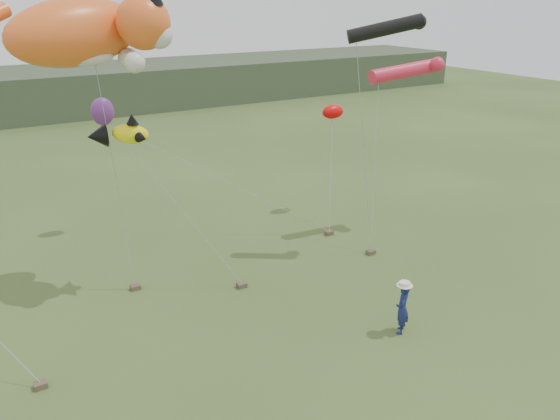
{
  "coord_description": "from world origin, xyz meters",
  "views": [
    {
      "loc": [
        -10.13,
        -11.81,
        10.43
      ],
      "look_at": [
        -1.29,
        3.0,
        3.68
      ],
      "focal_mm": 35.0,
      "sensor_mm": 36.0,
      "label": 1
    }
  ],
  "objects": [
    {
      "name": "ground",
      "position": [
        0.0,
        0.0,
        0.0
      ],
      "size": [
        120.0,
        120.0,
        0.0
      ],
      "primitive_type": "plane",
      "color": "#385123",
      "rests_on": "ground"
    },
    {
      "name": "tube_kites",
      "position": [
        6.4,
        5.85,
        8.21
      ],
      "size": [
        5.6,
        2.83,
        2.96
      ],
      "color": "black",
      "rests_on": "ground"
    },
    {
      "name": "headland",
      "position": [
        -3.11,
        44.69,
        1.92
      ],
      "size": [
        90.0,
        13.0,
        4.0
      ],
      "color": "#2D3D28",
      "rests_on": "ground"
    },
    {
      "name": "fish_kite",
      "position": [
        -5.39,
        7.16,
        5.97
      ],
      "size": [
        2.17,
        1.44,
        1.15
      ],
      "color": "#FFF20E",
      "rests_on": "ground"
    },
    {
      "name": "cat_kite",
      "position": [
        -5.81,
        7.58,
        9.38
      ],
      "size": [
        6.39,
        3.71,
        2.77
      ],
      "color": "orange",
      "rests_on": "ground"
    },
    {
      "name": "festival_attendant",
      "position": [
        1.27,
        -0.58,
        0.89
      ],
      "size": [
        0.77,
        0.75,
        1.79
      ],
      "primitive_type": "imported",
      "rotation": [
        0.0,
        0.0,
        3.87
      ],
      "color": "navy",
      "rests_on": "ground"
    },
    {
      "name": "misc_kites",
      "position": [
        -0.33,
        11.8,
        5.46
      ],
      "size": [
        11.63,
        3.61,
        1.54
      ],
      "color": "red",
      "rests_on": "ground"
    },
    {
      "name": "sandbag_anchors",
      "position": [
        -1.76,
        5.18,
        0.09
      ],
      "size": [
        14.1,
        4.87,
        0.18
      ],
      "color": "brown",
      "rests_on": "ground"
    }
  ]
}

